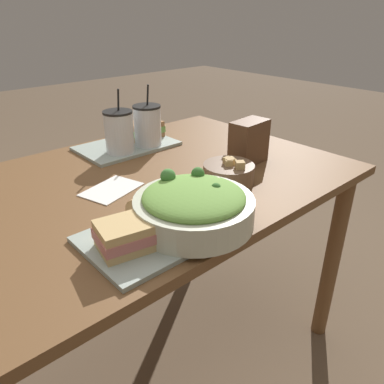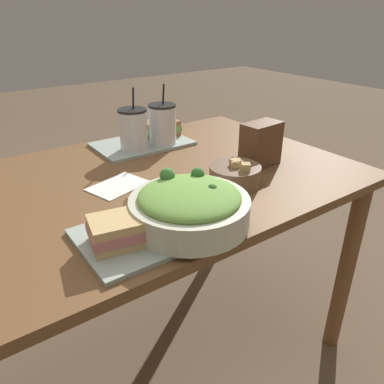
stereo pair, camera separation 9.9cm
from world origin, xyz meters
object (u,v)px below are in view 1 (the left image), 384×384
at_px(salad_bowl, 194,206).
at_px(sandwich_near, 130,234).
at_px(soup_bowl, 229,173).
at_px(napkin_folded, 112,189).
at_px(chip_bag, 249,142).
at_px(baguette_near, 151,201).
at_px(drink_cup_dark, 119,133).
at_px(drink_cup_red, 148,127).
at_px(sandwich_far, 143,130).

xyz_separation_m(salad_bowl, sandwich_near, (-0.17, 0.02, -0.02)).
relative_size(soup_bowl, napkin_folded, 0.81).
height_order(sandwich_near, chip_bag, chip_bag).
relative_size(baguette_near, drink_cup_dark, 0.61).
relative_size(soup_bowl, drink_cup_red, 0.69).
height_order(soup_bowl, napkin_folded, soup_bowl).
distance_m(salad_bowl, drink_cup_dark, 0.58).
bearing_deg(drink_cup_dark, drink_cup_red, -0.00).
bearing_deg(sandwich_far, baguette_near, -125.78).
relative_size(drink_cup_dark, napkin_folded, 1.17).
height_order(salad_bowl, sandwich_far, salad_bowl).
xyz_separation_m(drink_cup_dark, napkin_folded, (-0.18, -0.24, -0.08)).
height_order(soup_bowl, chip_bag, chip_bag).
distance_m(drink_cup_red, chip_bag, 0.40).
height_order(sandwich_near, drink_cup_red, drink_cup_red).
relative_size(salad_bowl, drink_cup_dark, 1.28).
xyz_separation_m(sandwich_near, baguette_near, (0.13, 0.09, 0.00)).
bearing_deg(salad_bowl, drink_cup_dark, 75.94).
relative_size(soup_bowl, sandwich_near, 1.00).
height_order(soup_bowl, drink_cup_dark, drink_cup_dark).
bearing_deg(sandwich_near, drink_cup_red, 62.11).
distance_m(salad_bowl, chip_bag, 0.48).
bearing_deg(sandwich_near, chip_bag, 27.69).
distance_m(baguette_near, sandwich_far, 0.63).
relative_size(baguette_near, chip_bag, 0.95).
xyz_separation_m(drink_cup_red, napkin_folded, (-0.31, -0.24, -0.08)).
distance_m(soup_bowl, sandwich_near, 0.44).
relative_size(sandwich_far, drink_cup_red, 0.65).
relative_size(sandwich_near, drink_cup_dark, 0.69).
xyz_separation_m(salad_bowl, drink_cup_dark, (0.14, 0.56, 0.02)).
distance_m(sandwich_near, drink_cup_red, 0.70).
bearing_deg(drink_cup_red, napkin_folded, -142.42).
distance_m(baguette_near, drink_cup_red, 0.54).
distance_m(soup_bowl, napkin_folded, 0.36).
height_order(baguette_near, drink_cup_red, drink_cup_red).
bearing_deg(baguette_near, drink_cup_red, -54.98).
distance_m(salad_bowl, drink_cup_red, 0.62).
relative_size(soup_bowl, chip_bag, 1.06).
relative_size(drink_cup_dark, drink_cup_red, 1.00).
relative_size(salad_bowl, chip_bag, 1.97).
height_order(salad_bowl, sandwich_near, salad_bowl).
height_order(salad_bowl, baguette_near, salad_bowl).
height_order(drink_cup_dark, drink_cup_red, same).
relative_size(salad_bowl, drink_cup_red, 1.28).
distance_m(soup_bowl, drink_cup_red, 0.44).
xyz_separation_m(baguette_near, drink_cup_red, (0.31, 0.45, 0.04)).
height_order(salad_bowl, chip_bag, chip_bag).
relative_size(baguette_near, napkin_folded, 0.72).
distance_m(baguette_near, napkin_folded, 0.21).
distance_m(soup_bowl, sandwich_far, 0.52).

